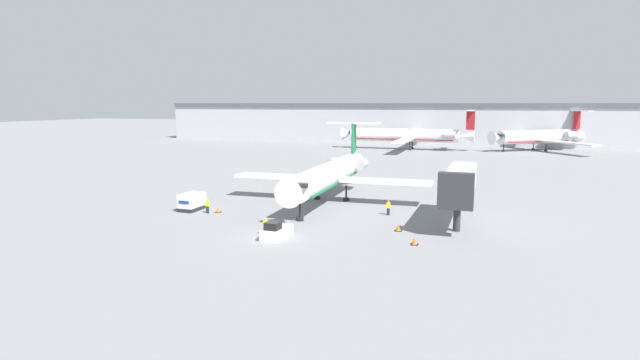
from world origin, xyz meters
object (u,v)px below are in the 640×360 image
traffic_cone_left (218,210)px  traffic_cone_right (398,228)px  worker_by_wing (388,208)px  jet_bridge (460,182)px  worker_on_apron (207,206)px  airplane_parked_far_right (407,135)px  pushback_tug (276,231)px  airplane_main (329,174)px  worker_near_tug (265,226)px  traffic_cone_mid (414,241)px  luggage_cart (192,202)px  airplane_parked_far_left (538,137)px

traffic_cone_left → traffic_cone_right: 21.23m
worker_by_wing → jet_bridge: (7.79, -2.09, 3.59)m
worker_on_apron → airplane_parked_far_right: size_ratio=0.05×
traffic_cone_right → pushback_tug: bearing=-148.4°
airplane_main → traffic_cone_right: size_ratio=39.68×
worker_near_tug → traffic_cone_right: size_ratio=2.35×
traffic_cone_left → traffic_cone_mid: (23.43, -5.84, 0.04)m
airplane_main → worker_by_wing: bearing=-31.4°
pushback_tug → traffic_cone_mid: 12.67m
airplane_main → pushback_tug: (0.85, -18.22, -2.93)m
traffic_cone_left → traffic_cone_mid: bearing=-14.0°
traffic_cone_right → jet_bridge: size_ratio=0.05×
pushback_tug → airplane_parked_far_right: airplane_parked_far_right is taller
luggage_cart → worker_on_apron: size_ratio=1.91×
airplane_main → jet_bridge: size_ratio=2.15×
worker_by_wing → airplane_parked_far_left: size_ratio=0.05×
worker_on_apron → worker_near_tug: bearing=-32.2°
worker_near_tug → pushback_tug: bearing=-16.8°
airplane_main → luggage_cart: size_ratio=8.91×
worker_by_wing → traffic_cone_left: size_ratio=2.63×
worker_near_tug → jet_bridge: (16.98, 10.40, 3.57)m
jet_bridge → traffic_cone_mid: bearing=-109.6°
airplane_main → airplane_parked_far_left: bearing=70.4°
traffic_cone_left → jet_bridge: (26.58, 3.00, 4.16)m
traffic_cone_right → airplane_parked_far_right: size_ratio=0.02×
luggage_cart → traffic_cone_left: (3.50, -0.02, -0.71)m
worker_near_tug → airplane_parked_far_right: 94.77m
luggage_cart → traffic_cone_left: luggage_cart is taller
pushback_tug → traffic_cone_mid: pushback_tug is taller
airplane_main → worker_near_tug: (-0.47, -17.82, -2.65)m
pushback_tug → airplane_parked_far_left: bearing=74.1°
traffic_cone_left → traffic_cone_mid: traffic_cone_mid is taller
luggage_cart → airplane_parked_far_right: airplane_parked_far_right is taller
worker_by_wing → airplane_parked_far_left: airplane_parked_far_left is taller
worker_near_tug → airplane_parked_far_left: (30.64, 102.66, 2.77)m
airplane_main → worker_near_tug: bearing=-91.5°
worker_near_tug → traffic_cone_right: 13.01m
luggage_cart → airplane_main: bearing=37.5°
airplane_main → traffic_cone_mid: bearing=-50.6°
worker_near_tug → worker_by_wing: 15.51m
pushback_tug → airplane_parked_far_right: (-4.00, 95.08, 3.26)m
airplane_parked_far_right → worker_by_wing: bearing=-81.8°
worker_on_apron → jet_bridge: size_ratio=0.13×
worker_on_apron → airplane_parked_far_right: airplane_parked_far_right is taller
pushback_tug → traffic_cone_right: pushback_tug is taller
worker_by_wing → worker_on_apron: worker_on_apron is taller
worker_near_tug → traffic_cone_left: worker_near_tug is taller
airplane_main → traffic_cone_right: 16.61m
pushback_tug → worker_by_wing: pushback_tug is taller
pushback_tug → worker_on_apron: worker_on_apron is taller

